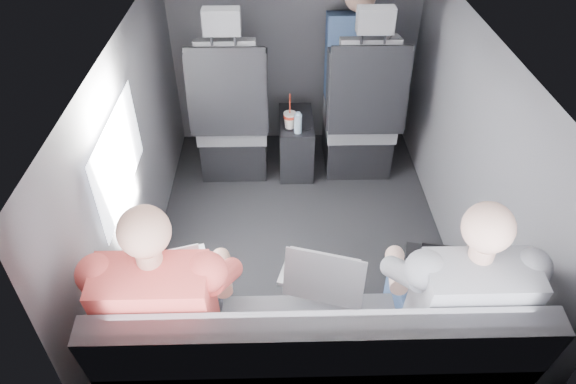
{
  "coord_description": "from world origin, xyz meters",
  "views": [
    {
      "loc": [
        -0.14,
        -2.3,
        2.27
      ],
      "look_at": [
        -0.08,
        -0.05,
        0.48
      ],
      "focal_mm": 32.0,
      "sensor_mm": 36.0,
      "label": 1
    }
  ],
  "objects_px": {
    "front_seat_right": "(360,121)",
    "rear_bench": "(313,370)",
    "laptop_white": "(170,272)",
    "center_console": "(296,143)",
    "front_seat_left": "(233,123)",
    "soda_cup": "(290,120)",
    "laptop_black": "(451,270)",
    "water_bottle": "(298,123)",
    "passenger_rear_right": "(450,302)",
    "passenger_front_right": "(355,58)",
    "laptop_silver": "(321,274)",
    "passenger_rear_left": "(171,307)"
  },
  "relations": [
    {
      "from": "front_seat_right",
      "to": "rear_bench",
      "type": "height_order",
      "value": "front_seat_right"
    },
    {
      "from": "front_seat_right",
      "to": "laptop_white",
      "type": "relative_size",
      "value": 3.38
    },
    {
      "from": "center_console",
      "to": "laptop_white",
      "type": "distance_m",
      "value": 1.82
    },
    {
      "from": "front_seat_left",
      "to": "soda_cup",
      "type": "bearing_deg",
      "value": -11.33
    },
    {
      "from": "center_console",
      "to": "laptop_black",
      "type": "bearing_deg",
      "value": -70.29
    },
    {
      "from": "water_bottle",
      "to": "passenger_rear_right",
      "type": "distance_m",
      "value": 1.77
    },
    {
      "from": "front_seat_right",
      "to": "passenger_rear_right",
      "type": "xyz_separation_m",
      "value": [
        0.1,
        -1.81,
        0.22
      ]
    },
    {
      "from": "soda_cup",
      "to": "water_bottle",
      "type": "xyz_separation_m",
      "value": [
        0.05,
        -0.05,
        0.0
      ]
    },
    {
      "from": "water_bottle",
      "to": "soda_cup",
      "type": "bearing_deg",
      "value": 134.43
    },
    {
      "from": "center_console",
      "to": "rear_bench",
      "type": "relative_size",
      "value": 0.3
    },
    {
      "from": "front_seat_left",
      "to": "laptop_white",
      "type": "distance_m",
      "value": 1.65
    },
    {
      "from": "laptop_white",
      "to": "passenger_rear_right",
      "type": "xyz_separation_m",
      "value": [
        1.16,
        -0.19,
        -0.01
      ]
    },
    {
      "from": "front_seat_left",
      "to": "passenger_front_right",
      "type": "distance_m",
      "value": 0.98
    },
    {
      "from": "laptop_silver",
      "to": "front_seat_left",
      "type": "bearing_deg",
      "value": 106.58
    },
    {
      "from": "laptop_black",
      "to": "passenger_rear_left",
      "type": "xyz_separation_m",
      "value": [
        -1.18,
        -0.17,
        -0.01
      ]
    },
    {
      "from": "center_console",
      "to": "water_bottle",
      "type": "distance_m",
      "value": 0.32
    },
    {
      "from": "front_seat_right",
      "to": "passenger_rear_left",
      "type": "distance_m",
      "value": 2.09
    },
    {
      "from": "center_console",
      "to": "water_bottle",
      "type": "relative_size",
      "value": 3.1
    },
    {
      "from": "front_seat_right",
      "to": "center_console",
      "type": "bearing_deg",
      "value": 174.93
    },
    {
      "from": "rear_bench",
      "to": "passenger_rear_left",
      "type": "relative_size",
      "value": 1.31
    },
    {
      "from": "soda_cup",
      "to": "laptop_silver",
      "type": "distance_m",
      "value": 1.58
    },
    {
      "from": "rear_bench",
      "to": "center_console",
      "type": "bearing_deg",
      "value": 90.0
    },
    {
      "from": "center_console",
      "to": "passenger_rear_right",
      "type": "relative_size",
      "value": 0.4
    },
    {
      "from": "passenger_rear_left",
      "to": "passenger_rear_right",
      "type": "distance_m",
      "value": 1.13
    },
    {
      "from": "laptop_silver",
      "to": "soda_cup",
      "type": "bearing_deg",
      "value": 93.28
    },
    {
      "from": "water_bottle",
      "to": "laptop_white",
      "type": "xyz_separation_m",
      "value": [
        -0.61,
        -1.49,
        0.16
      ]
    },
    {
      "from": "laptop_white",
      "to": "passenger_rear_left",
      "type": "bearing_deg",
      "value": -79.63
    },
    {
      "from": "center_console",
      "to": "rear_bench",
      "type": "height_order",
      "value": "rear_bench"
    },
    {
      "from": "laptop_silver",
      "to": "passenger_rear_left",
      "type": "xyz_separation_m",
      "value": [
        -0.61,
        -0.16,
        -0.0
      ]
    },
    {
      "from": "soda_cup",
      "to": "laptop_silver",
      "type": "bearing_deg",
      "value": -86.72
    },
    {
      "from": "soda_cup",
      "to": "water_bottle",
      "type": "relative_size",
      "value": 1.7
    },
    {
      "from": "front_seat_right",
      "to": "soda_cup",
      "type": "bearing_deg",
      "value": -170.83
    },
    {
      "from": "center_console",
      "to": "soda_cup",
      "type": "xyz_separation_m",
      "value": [
        -0.05,
        -0.12,
        0.27
      ]
    },
    {
      "from": "rear_bench",
      "to": "water_bottle",
      "type": "distance_m",
      "value": 1.77
    },
    {
      "from": "rear_bench",
      "to": "water_bottle",
      "type": "height_order",
      "value": "rear_bench"
    },
    {
      "from": "laptop_white",
      "to": "passenger_rear_left",
      "type": "xyz_separation_m",
      "value": [
        0.03,
        -0.19,
        -0.0
      ]
    },
    {
      "from": "laptop_white",
      "to": "passenger_rear_right",
      "type": "height_order",
      "value": "passenger_rear_right"
    },
    {
      "from": "front_seat_left",
      "to": "front_seat_right",
      "type": "xyz_separation_m",
      "value": [
        0.9,
        0.0,
        0.0
      ]
    },
    {
      "from": "laptop_black",
      "to": "center_console",
      "type": "bearing_deg",
      "value": 109.71
    },
    {
      "from": "soda_cup",
      "to": "passenger_rear_left",
      "type": "distance_m",
      "value": 1.81
    },
    {
      "from": "rear_bench",
      "to": "laptop_black",
      "type": "relative_size",
      "value": 4.03
    },
    {
      "from": "passenger_rear_right",
      "to": "passenger_front_right",
      "type": "relative_size",
      "value": 1.4
    },
    {
      "from": "passenger_rear_left",
      "to": "front_seat_left",
      "type": "bearing_deg",
      "value": 86.1
    },
    {
      "from": "laptop_black",
      "to": "rear_bench",
      "type": "bearing_deg",
      "value": -156.6
    },
    {
      "from": "passenger_front_right",
      "to": "front_seat_right",
      "type": "bearing_deg",
      "value": -83.42
    },
    {
      "from": "front_seat_left",
      "to": "water_bottle",
      "type": "bearing_deg",
      "value": -16.52
    },
    {
      "from": "rear_bench",
      "to": "passenger_rear_right",
      "type": "distance_m",
      "value": 0.64
    },
    {
      "from": "passenger_rear_left",
      "to": "passenger_rear_right",
      "type": "height_order",
      "value": "passenger_rear_left"
    },
    {
      "from": "water_bottle",
      "to": "laptop_black",
      "type": "height_order",
      "value": "laptop_black"
    },
    {
      "from": "rear_bench",
      "to": "passenger_front_right",
      "type": "height_order",
      "value": "passenger_front_right"
    }
  ]
}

